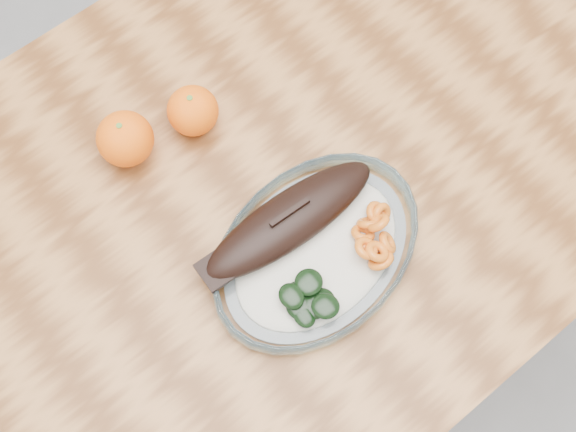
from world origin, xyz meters
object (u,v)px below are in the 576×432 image
(dining_table, at_px, (247,224))
(orange_right, at_px, (193,111))
(orange_left, at_px, (125,139))
(plated_meal, at_px, (315,248))

(dining_table, bearing_deg, orange_right, 82.30)
(orange_left, bearing_deg, orange_right, -11.84)
(plated_meal, xyz_separation_m, orange_right, (-0.01, 0.26, 0.02))
(dining_table, relative_size, orange_left, 15.34)
(plated_meal, distance_m, orange_right, 0.26)
(plated_meal, bearing_deg, orange_left, 103.92)
(orange_left, distance_m, orange_right, 0.10)
(plated_meal, xyz_separation_m, orange_left, (-0.11, 0.28, 0.02))
(dining_table, height_order, orange_right, orange_right)
(plated_meal, bearing_deg, orange_right, 84.83)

